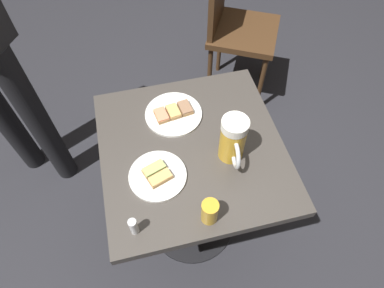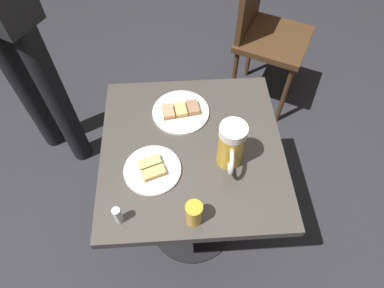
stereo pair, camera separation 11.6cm
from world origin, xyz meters
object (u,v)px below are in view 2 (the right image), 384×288
object	(u,v)px
beer_mug	(231,146)
salt_shaker	(118,215)
plate_far	(152,169)
cafe_chair	(265,26)
beer_glass_small	(194,213)
plate_near	(181,111)

from	to	relation	value
beer_mug	salt_shaker	distance (m)	0.42
plate_far	beer_mug	distance (m)	0.28
plate_far	beer_mug	bearing A→B (deg)	-174.79
beer_mug	cafe_chair	bearing A→B (deg)	-109.36
beer_mug	salt_shaker	xyz separation A→B (m)	(0.36, 0.19, -0.05)
beer_mug	cafe_chair	distance (m)	1.06
plate_far	cafe_chair	distance (m)	1.18
salt_shaker	beer_glass_small	bearing A→B (deg)	177.11
plate_near	beer_glass_small	size ratio (longest dim) A/B	2.38
salt_shaker	plate_near	bearing A→B (deg)	-116.30
salt_shaker	cafe_chair	bearing A→B (deg)	-121.17
plate_far	beer_glass_small	world-z (taller)	beer_glass_small
beer_mug	beer_glass_small	bearing A→B (deg)	56.86
beer_glass_small	cafe_chair	distance (m)	1.29
salt_shaker	plate_far	bearing A→B (deg)	-120.61
beer_glass_small	beer_mug	bearing A→B (deg)	-123.14
beer_mug	cafe_chair	xyz separation A→B (m)	(-0.34, -0.97, -0.26)
cafe_chair	beer_glass_small	bearing A→B (deg)	6.12
salt_shaker	cafe_chair	world-z (taller)	cafe_chair
cafe_chair	salt_shaker	bearing A→B (deg)	-3.06
cafe_chair	plate_far	bearing A→B (deg)	-3.15
plate_far	plate_near	bearing A→B (deg)	-113.17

